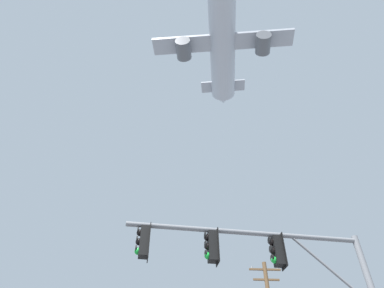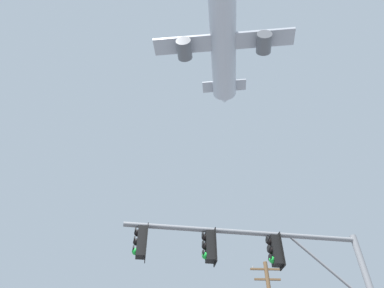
# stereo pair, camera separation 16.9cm
# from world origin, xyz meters

# --- Properties ---
(signal_pole_near) EXTENTS (7.33, 1.02, 6.36)m
(signal_pole_near) POSITION_xyz_m (3.34, 6.17, 4.97)
(signal_pole_near) COLOR slate
(signal_pole_near) RESTS_ON ground
(airplane) EXTENTS (20.00, 25.89, 7.05)m
(airplane) POSITION_xyz_m (6.07, 22.79, 44.81)
(airplane) COLOR #B7BCC6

